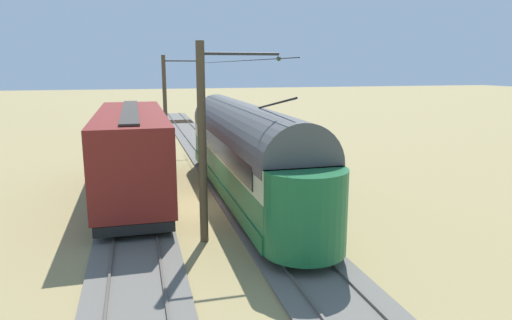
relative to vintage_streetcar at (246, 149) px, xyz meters
name	(u,v)px	position (x,y,z in m)	size (l,w,h in m)	color
ground_plane	(194,207)	(2.46, 0.77, -2.26)	(220.00, 220.00, 0.00)	#9E8956
track_streetcar_siding	(248,199)	(0.00, 0.45, -2.21)	(2.80, 80.00, 0.18)	#666059
track_adjacent_siding	(135,208)	(4.92, 0.45, -2.21)	(2.80, 80.00, 0.18)	#666059
vintage_streetcar	(246,149)	(0.00, 0.00, 0.00)	(2.65, 17.39, 4.83)	#196033
coach_adjacent	(132,151)	(4.93, -1.51, -0.10)	(2.96, 12.13, 3.85)	maroon
catenary_pole_foreground	(166,101)	(2.54, -13.51, 1.25)	(2.84, 0.28, 6.71)	#4C3D28
catenary_pole_mid_near	(205,140)	(2.54, 4.78, 1.25)	(2.84, 0.28, 6.71)	#4C3D28
overhead_wire_run	(222,62)	(0.09, -5.01, 3.91)	(2.64, 22.29, 0.18)	black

